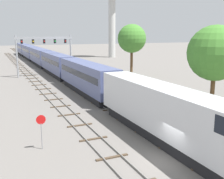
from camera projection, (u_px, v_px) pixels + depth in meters
ground_plane at (166, 160)px, 20.31m from camera, size 400.00×400.00×0.00m
track_main at (43, 67)px, 74.66m from camera, size 2.60×200.00×0.16m
track_near at (34, 80)px, 54.59m from camera, size 2.60×160.00×0.16m
passenger_train at (46, 59)px, 69.41m from camera, size 3.04×122.04×4.80m
signal_gantry at (44, 46)px, 58.56m from camera, size 12.10×0.49×8.75m
water_tower at (112, 0)px, 100.92m from camera, size 8.29×8.29×27.70m
stop_sign at (41, 127)px, 21.88m from camera, size 0.76×0.08×2.88m
trackside_tree_left at (215, 53)px, 34.21m from camera, size 6.99×6.99×10.26m
trackside_tree_mid at (132, 39)px, 57.36m from camera, size 5.96×5.96×11.04m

